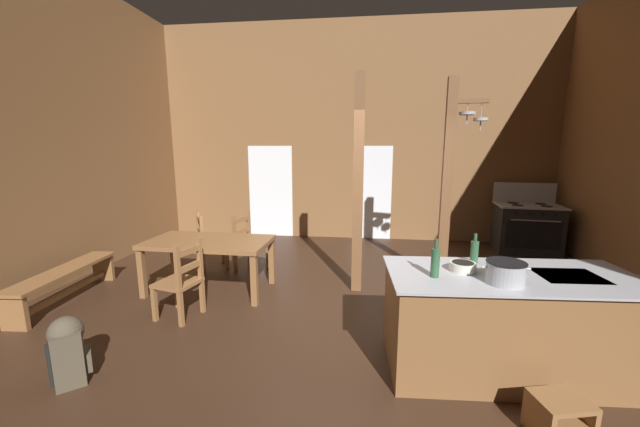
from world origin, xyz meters
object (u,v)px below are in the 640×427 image
Objects in this scene: dining_table at (209,246)px; stockpot_on_counter at (505,273)px; kitchen_island at (508,323)px; ladderback_chair_at_table_end at (249,244)px; bottle_tall_on_counter at (474,251)px; bottle_short_on_counter at (435,262)px; backpack at (68,348)px; step_stool at (560,414)px; ladderback_chair_near_window at (181,281)px; ladderback_chair_by_post at (210,242)px; stove_range at (527,227)px; bench_along_left_wall at (65,279)px; mixing_bowl_on_counter at (463,267)px.

stockpot_on_counter reaches higher than dining_table.
ladderback_chair_at_table_end is at bearing 143.62° from kitchen_island.
bottle_tall_on_counter is 0.63m from bottle_short_on_counter.
bottle_tall_on_counter reaches higher than stockpot_on_counter.
backpack is at bearing -165.50° from bottle_tall_on_counter.
bottle_tall_on_counter is at bearing 107.24° from step_stool.
ladderback_chair_near_window is 1.00× the size of ladderback_chair_at_table_end.
ladderback_chair_at_table_end is at bearing 134.92° from bottle_short_on_counter.
backpack is 3.76m from stockpot_on_counter.
ladderback_chair_by_post is 1.00× the size of ladderback_chair_at_table_end.
dining_table is at bearing 91.05° from ladderback_chair_near_window.
bench_along_left_wall is at bearing -155.70° from stove_range.
bottle_short_on_counter is (-0.28, -0.18, 0.09)m from mixing_bowl_on_counter.
ladderback_chair_by_post is at bearing 103.58° from ladderback_chair_near_window.
bottle_tall_on_counter is 0.85× the size of bottle_short_on_counter.
kitchen_island is 0.69m from bottle_tall_on_counter.
stove_range reaches higher than ladderback_chair_by_post.
stockpot_on_counter is (3.03, -2.58, 0.56)m from ladderback_chair_at_table_end.
mixing_bowl_on_counter reaches higher than dining_table.
ladderback_chair_by_post is 1.59× the size of backpack.
bottle_short_on_counter is (3.13, 0.48, 0.74)m from backpack.
bench_along_left_wall is at bearing -131.89° from ladderback_chair_by_post.
bottle_tall_on_counter is (-2.11, -3.75, 0.55)m from stove_range.
ladderback_chair_near_window is 0.57× the size of bench_along_left_wall.
bench_along_left_wall is 5.00× the size of bottle_short_on_counter.
ladderback_chair_near_window is at bearing -7.63° from bench_along_left_wall.
stove_range is 4.94m from bottle_short_on_counter.
ladderback_chair_at_table_end is 3.63m from bottle_tall_on_counter.
kitchen_island is at bearing -9.24° from bench_along_left_wall.
ladderback_chair_at_table_end reaches higher than kitchen_island.
dining_table is 2.90× the size of backpack.
backpack is at bearing -171.20° from bottle_short_on_counter.
ladderback_chair_by_post is 4.18m from mixing_bowl_on_counter.
bottle_tall_on_counter reaches higher than backpack.
mixing_bowl_on_counter is (-0.42, 0.03, 0.50)m from kitchen_island.
ladderback_chair_near_window is 3.27m from bottle_tall_on_counter.
ladderback_chair_near_window is at bearing 164.54° from bottle_short_on_counter.
bottle_short_on_counter is at bearing -12.45° from bench_along_left_wall.
backpack is (-0.37, -2.08, -0.34)m from dining_table.
stockpot_on_counter is at bearing -26.90° from dining_table.
step_stool is at bearing -21.39° from ladderback_chair_near_window.
step_stool is 1.23× the size of bottle_short_on_counter.
backpack is 3.53m from mixing_bowl_on_counter.
stockpot_on_counter is 0.38m from mixing_bowl_on_counter.
kitchen_island is at bearing -49.84° from bottle_tall_on_counter.
stove_range is at bearing 39.41° from backpack.
bottle_short_on_counter reaches higher than dining_table.
dining_table is 2.14m from backpack.
ladderback_chair_near_window reaches higher than kitchen_island.
dining_table is (-5.32, -2.60, 0.17)m from stove_range.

